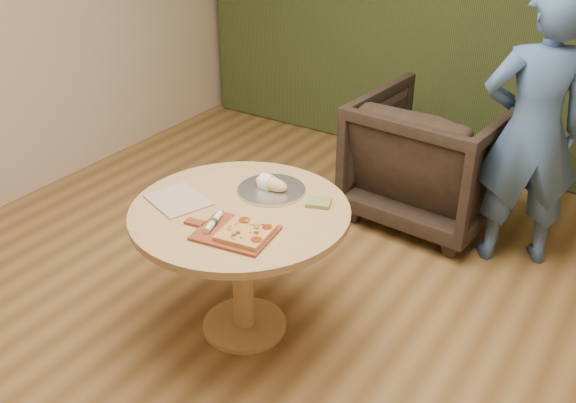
% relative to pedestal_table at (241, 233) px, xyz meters
% --- Properties ---
extents(room_shell, '(5.04, 6.04, 2.84)m').
position_rel_pedestal_table_xyz_m(room_shell, '(0.17, -0.20, 0.79)').
color(room_shell, olive).
rests_on(room_shell, ground).
extents(pedestal_table, '(1.10, 1.10, 0.75)m').
position_rel_pedestal_table_xyz_m(pedestal_table, '(0.00, 0.00, 0.00)').
color(pedestal_table, tan).
rests_on(pedestal_table, ground).
extents(pizza_paddle, '(0.46, 0.33, 0.01)m').
position_rel_pedestal_table_xyz_m(pizza_paddle, '(0.12, -0.21, 0.15)').
color(pizza_paddle, brown).
rests_on(pizza_paddle, pedestal_table).
extents(flatbread_pizza, '(0.25, 0.25, 0.04)m').
position_rel_pedestal_table_xyz_m(flatbread_pizza, '(0.19, -0.20, 0.17)').
color(flatbread_pizza, tan).
rests_on(flatbread_pizza, pizza_paddle).
extents(cutlery_roll, '(0.08, 0.20, 0.03)m').
position_rel_pedestal_table_xyz_m(cutlery_roll, '(0.00, -0.21, 0.17)').
color(cutlery_roll, white).
rests_on(cutlery_roll, pizza_paddle).
extents(newspaper, '(0.37, 0.34, 0.01)m').
position_rel_pedestal_table_xyz_m(newspaper, '(-0.31, -0.11, 0.15)').
color(newspaper, silver).
rests_on(newspaper, pedestal_table).
extents(serving_tray, '(0.36, 0.36, 0.02)m').
position_rel_pedestal_table_xyz_m(serving_tray, '(0.03, 0.24, 0.15)').
color(serving_tray, silver).
rests_on(serving_tray, pedestal_table).
extents(bread_roll, '(0.19, 0.09, 0.09)m').
position_rel_pedestal_table_xyz_m(bread_roll, '(0.02, 0.24, 0.18)').
color(bread_roll, '#E0C388').
rests_on(bread_roll, serving_tray).
extents(green_packet, '(0.15, 0.14, 0.02)m').
position_rel_pedestal_table_xyz_m(green_packet, '(0.30, 0.25, 0.15)').
color(green_packet, '#5C6A2F').
rests_on(green_packet, pedestal_table).
extents(armchair, '(1.02, 0.96, 0.98)m').
position_rel_pedestal_table_xyz_m(armchair, '(0.36, 1.71, -0.12)').
color(armchair, black).
rests_on(armchair, ground).
extents(person_standing, '(0.75, 0.67, 1.73)m').
position_rel_pedestal_table_xyz_m(person_standing, '(1.01, 1.51, 0.26)').
color(person_standing, '#3C5D91').
rests_on(person_standing, ground).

